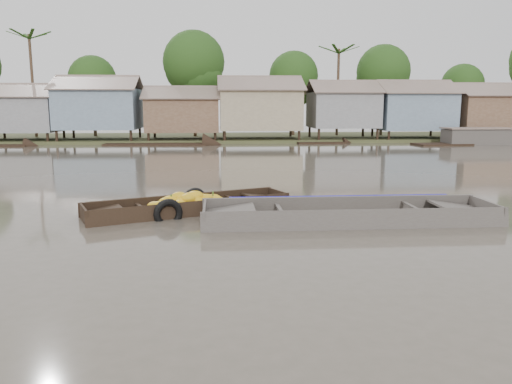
{
  "coord_description": "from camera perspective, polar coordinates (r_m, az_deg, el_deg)",
  "views": [
    {
      "loc": [
        -1.0,
        -12.18,
        3.03
      ],
      "look_at": [
        -0.03,
        0.5,
        0.8
      ],
      "focal_mm": 35.0,
      "sensor_mm": 36.0,
      "label": 1
    }
  ],
  "objects": [
    {
      "name": "viewer_boat",
      "position": [
        13.46,
        10.55,
        -2.95
      ],
      "size": [
        7.72,
        2.04,
        0.62
      ],
      "rotation": [
        0.0,
        0.0,
        0.0
      ],
      "color": "#47403C",
      "rests_on": "ground"
    },
    {
      "name": "riverbank",
      "position": [
        44.22,
        0.85,
        9.99
      ],
      "size": [
        120.0,
        12.47,
        10.22
      ],
      "color": "#384723",
      "rests_on": "ground"
    },
    {
      "name": "distant_boats",
      "position": [
        38.98,
        15.42,
        5.42
      ],
      "size": [
        46.27,
        16.2,
        1.38
      ],
      "color": "black",
      "rests_on": "ground"
    },
    {
      "name": "ground",
      "position": [
        12.59,
        0.29,
        -3.98
      ],
      "size": [
        120.0,
        120.0,
        0.0
      ],
      "primitive_type": "plane",
      "color": "#524B3F",
      "rests_on": "ground"
    },
    {
      "name": "banana_boat",
      "position": [
        14.36,
        -7.96,
        -1.62
      ],
      "size": [
        5.99,
        3.53,
        0.84
      ],
      "rotation": [
        0.0,
        0.0,
        0.39
      ],
      "color": "black",
      "rests_on": "ground"
    }
  ]
}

